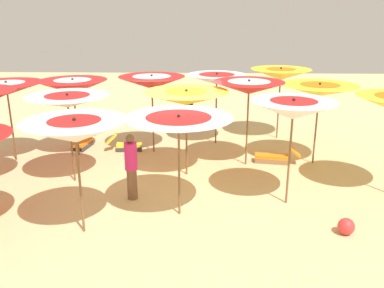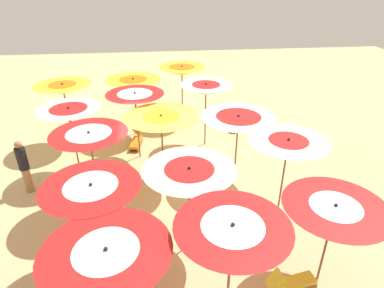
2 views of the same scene
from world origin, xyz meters
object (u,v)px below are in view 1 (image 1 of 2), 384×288
(lounger_2, at_px, (84,141))
(beach_ball, at_px, (346,226))
(beach_umbrella_12, at_px, (179,125))
(beach_umbrella_13, at_px, (75,131))
(beach_umbrella_2, at_px, (152,82))
(beach_umbrella_3, at_px, (73,87))
(beach_umbrella_6, at_px, (249,87))
(beachgoer_0, at_px, (131,166))
(beach_umbrella_0, at_px, (281,74))
(beach_umbrella_5, at_px, (320,90))
(beach_umbrella_11, at_px, (293,110))
(lounger_3, at_px, (126,144))
(beach_umbrella_4, at_px, (7,89))
(beach_umbrella_8, at_px, (68,101))
(beach_umbrella_7, at_px, (186,98))
(lounger_0, at_px, (275,156))
(beachgoer_1, at_px, (189,107))

(lounger_2, distance_m, beach_ball, 8.74)
(beach_umbrella_12, relative_size, beach_umbrella_13, 0.95)
(beach_umbrella_2, bearing_deg, beach_umbrella_3, 9.88)
(beach_umbrella_6, bearing_deg, beach_umbrella_2, -20.64)
(beachgoer_0, bearing_deg, beach_umbrella_0, 99.28)
(lounger_2, bearing_deg, beach_umbrella_5, 89.59)
(beach_umbrella_11, distance_m, beach_umbrella_12, 2.58)
(lounger_2, bearing_deg, beach_umbrella_2, 90.98)
(beach_umbrella_0, bearing_deg, lounger_3, 16.89)
(beach_umbrella_4, distance_m, beach_umbrella_8, 2.74)
(beach_umbrella_11, xyz_separation_m, beachgoer_0, (3.67, -0.12, -1.41))
(beach_umbrella_4, relative_size, lounger_3, 2.03)
(beach_umbrella_4, bearing_deg, beach_umbrella_5, 179.99)
(beach_umbrella_0, xyz_separation_m, beach_umbrella_4, (8.30, 2.53, -0.07))
(beach_umbrella_11, distance_m, lounger_2, 7.43)
(beach_umbrella_13, bearing_deg, beach_umbrella_8, -69.50)
(beach_umbrella_5, xyz_separation_m, beach_umbrella_13, (5.70, 4.17, -0.04))
(beach_umbrella_4, distance_m, beach_umbrella_13, 5.29)
(beach_umbrella_7, height_order, lounger_0, beach_umbrella_7)
(beach_umbrella_5, distance_m, beach_umbrella_11, 3.00)
(lounger_0, bearing_deg, lounger_3, -3.39)
(beach_umbrella_8, height_order, beach_umbrella_12, beach_umbrella_8)
(beach_umbrella_6, bearing_deg, beach_ball, 112.78)
(beach_umbrella_7, relative_size, lounger_2, 1.96)
(beach_umbrella_3, xyz_separation_m, beach_umbrella_12, (-3.39, 3.85, -0.10))
(beach_umbrella_12, xyz_separation_m, beach_ball, (-3.43, 0.78, -1.89))
(beach_umbrella_2, xyz_separation_m, lounger_2, (2.37, -0.36, -2.03))
(lounger_0, bearing_deg, beach_umbrella_13, 50.97)
(beach_umbrella_12, bearing_deg, beachgoer_0, -32.50)
(beach_umbrella_11, bearing_deg, beachgoer_1, -66.91)
(beach_umbrella_3, distance_m, beach_umbrella_12, 5.13)
(beach_umbrella_4, bearing_deg, beachgoer_1, -148.06)
(beach_umbrella_8, distance_m, beach_umbrella_12, 3.42)
(beach_umbrella_12, height_order, lounger_2, beach_umbrella_12)
(beach_umbrella_8, bearing_deg, beach_umbrella_6, -163.68)
(beach_umbrella_7, distance_m, beachgoer_0, 2.40)
(beachgoer_0, bearing_deg, lounger_2, 169.80)
(beach_umbrella_3, relative_size, beachgoer_1, 1.37)
(beach_umbrella_13, relative_size, lounger_0, 1.77)
(beach_umbrella_7, bearing_deg, beach_umbrella_4, -10.76)
(lounger_3, bearing_deg, beach_umbrella_8, -117.23)
(beach_umbrella_13, bearing_deg, lounger_0, -137.67)
(beachgoer_0, bearing_deg, beach_umbrella_12, 16.83)
(beach_umbrella_6, xyz_separation_m, lounger_0, (-0.87, -0.16, -2.09))
(beachgoer_0, distance_m, beachgoer_1, 5.91)
(lounger_2, relative_size, lounger_3, 1.03)
(beach_umbrella_2, xyz_separation_m, lounger_0, (-3.73, 0.92, -2.04))
(lounger_0, bearing_deg, beach_umbrella_8, 24.03)
(lounger_0, xyz_separation_m, lounger_2, (6.09, -1.27, 0.02))
(beach_umbrella_0, distance_m, beachgoer_1, 3.49)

